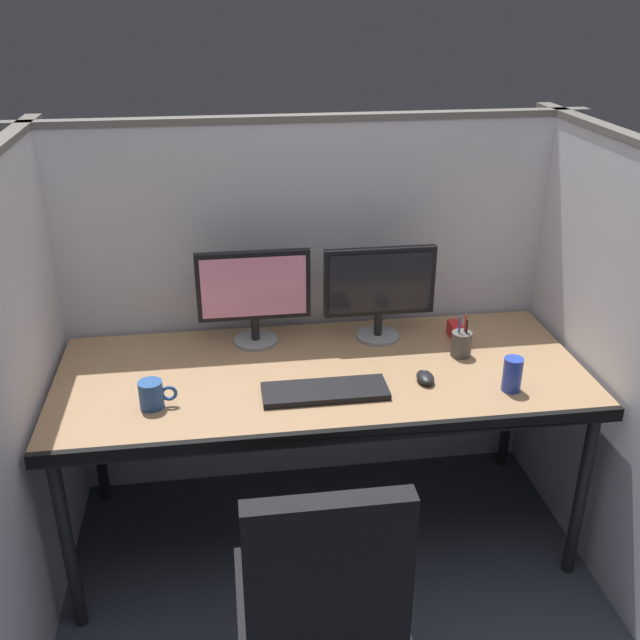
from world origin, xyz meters
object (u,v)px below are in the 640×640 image
at_px(monitor_left, 254,291).
at_px(coffee_mug, 152,394).
at_px(pen_cup, 461,344).
at_px(monitor_right, 379,287).
at_px(computer_mouse, 425,377).
at_px(desk, 322,384).
at_px(keyboard_main, 325,391).
at_px(soda_can, 512,374).
at_px(red_stapler, 458,333).

distance_m(monitor_left, coffee_mug, 0.59).
bearing_deg(pen_cup, monitor_right, 145.51).
bearing_deg(computer_mouse, monitor_left, 145.49).
height_order(desk, monitor_right, monitor_right).
bearing_deg(keyboard_main, coffee_mug, -179.79).
xyz_separation_m(computer_mouse, soda_can, (0.28, -0.10, 0.04)).
height_order(pen_cup, soda_can, pen_cup).
relative_size(desk, monitor_left, 4.42).
bearing_deg(computer_mouse, desk, 161.48).
bearing_deg(soda_can, monitor_right, 128.59).
relative_size(desk, red_stapler, 12.67).
bearing_deg(desk, keyboard_main, -94.92).
xyz_separation_m(desk, soda_can, (0.63, -0.21, 0.11)).
xyz_separation_m(pen_cup, red_stapler, (0.03, 0.13, -0.02)).
distance_m(monitor_right, coffee_mug, 0.95).
relative_size(desk, computer_mouse, 19.79).
relative_size(computer_mouse, coffee_mug, 0.76).
xyz_separation_m(soda_can, red_stapler, (-0.06, 0.40, -0.03)).
bearing_deg(soda_can, coffee_mug, 177.18).
bearing_deg(pen_cup, soda_can, -71.38).
xyz_separation_m(keyboard_main, red_stapler, (0.58, 0.34, 0.02)).
distance_m(monitor_right, computer_mouse, 0.43).
relative_size(keyboard_main, red_stapler, 2.87).
height_order(monitor_left, soda_can, monitor_left).
bearing_deg(keyboard_main, monitor_right, 55.96).
relative_size(keyboard_main, coffee_mug, 3.41).
xyz_separation_m(pen_cup, soda_can, (0.09, -0.27, 0.01)).
bearing_deg(computer_mouse, coffee_mug, -177.81).
height_order(monitor_right, soda_can, monitor_right).
height_order(desk, pen_cup, pen_cup).
height_order(keyboard_main, soda_can, soda_can).
relative_size(monitor_left, keyboard_main, 1.00).
height_order(coffee_mug, red_stapler, coffee_mug).
bearing_deg(red_stapler, coffee_mug, -163.58).
height_order(desk, keyboard_main, keyboard_main).
distance_m(desk, coffee_mug, 0.62).
distance_m(monitor_right, soda_can, 0.61).
height_order(computer_mouse, coffee_mug, coffee_mug).
relative_size(monitor_right, soda_can, 3.52).
bearing_deg(coffee_mug, monitor_right, 25.43).
xyz_separation_m(monitor_left, keyboard_main, (0.21, -0.43, -0.20)).
height_order(monitor_right, red_stapler, monitor_right).
xyz_separation_m(desk, monitor_right, (0.26, 0.25, 0.27)).
relative_size(keyboard_main, soda_can, 3.52).
bearing_deg(coffee_mug, red_stapler, 16.42).
distance_m(keyboard_main, coffee_mug, 0.58).
relative_size(pen_cup, red_stapler, 1.09).
relative_size(coffee_mug, red_stapler, 0.84).
relative_size(monitor_right, red_stapler, 2.87).
relative_size(monitor_left, soda_can, 3.52).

